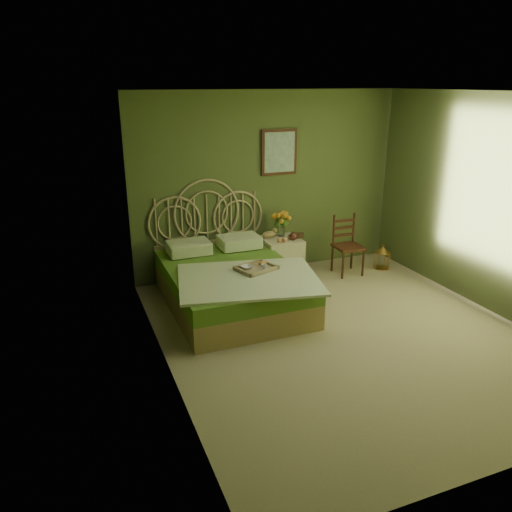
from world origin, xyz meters
name	(u,v)px	position (x,y,z in m)	size (l,w,h in m)	color
floor	(345,334)	(0.00, 0.00, 0.00)	(4.50, 4.50, 0.00)	tan
ceiling	(361,92)	(0.00, 0.00, 2.60)	(4.50, 4.50, 0.00)	silver
wall_back	(268,184)	(0.00, 2.25, 1.30)	(4.00, 4.00, 0.00)	#4C592F
wall_left	(162,245)	(-2.00, 0.00, 1.30)	(4.50, 4.50, 0.00)	#4C592F
wall_right	(498,206)	(2.00, 0.00, 1.30)	(4.50, 4.50, 0.00)	#4C592F
wall_art	(279,152)	(0.15, 2.22, 1.75)	(0.54, 0.04, 0.64)	#371A0F
bed	(230,281)	(-0.94, 1.24, 0.31)	(1.83, 2.31, 1.43)	tan
nightstand	(281,253)	(0.06, 1.90, 0.36)	(0.52, 0.52, 1.01)	beige
chair	(346,241)	(1.01, 1.69, 0.48)	(0.40, 0.40, 0.87)	#371A0F
birdcage	(382,258)	(1.62, 1.62, 0.17)	(0.23, 0.23, 0.35)	#BF833D
book_lower	(292,236)	(0.23, 1.90, 0.59)	(0.16, 0.21, 0.02)	#381E0F
book_upper	(292,235)	(0.23, 1.90, 0.61)	(0.17, 0.23, 0.02)	#472819
cereal_bowl	(247,267)	(-0.81, 1.00, 0.57)	(0.14, 0.14, 0.03)	white
coffee_cup	(264,267)	(-0.63, 0.89, 0.58)	(0.07, 0.07, 0.07)	white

